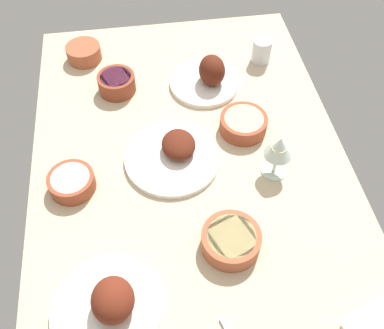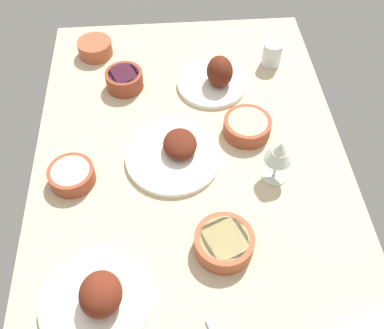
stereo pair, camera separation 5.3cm
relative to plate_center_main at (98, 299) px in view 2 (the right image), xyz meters
The scene contains 11 objects.
dining_table 44.32cm from the plate_center_main, 146.96° to the left, with size 140.00×90.00×4.00cm, color #C6B28E.
plate_center_main is the anchor object (origin of this frame).
plate_near_viewer 46.02cm from the plate_center_main, 154.76° to the left, with size 27.30×27.30×6.67cm.
plate_far_side 78.67cm from the plate_center_main, 154.10° to the left, with size 22.67×22.67×10.97cm.
bowl_pasta 32.12cm from the plate_center_main, 111.53° to the left, with size 14.72×14.72×5.15cm.
bowl_sauce 90.50cm from the plate_center_main, behind, with size 11.76×11.76×5.25cm.
bowl_onions 72.76cm from the plate_center_main, behind, with size 12.01×12.01×5.88cm.
bowl_cream 36.55cm from the plate_center_main, 165.74° to the right, with size 12.57×12.57×4.64cm.
bowl_potatoes 64.53cm from the plate_center_main, 140.07° to the left, with size 14.14×14.14×4.99cm.
wine_glass 57.30cm from the plate_center_main, 125.07° to the left, with size 7.60×7.60×14.00cm.
water_tumbler 97.22cm from the plate_center_main, 145.86° to the left, with size 6.54×6.54×8.32cm, color silver.
Camera 2 is at (74.84, -5.79, 102.84)cm, focal length 41.15 mm.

